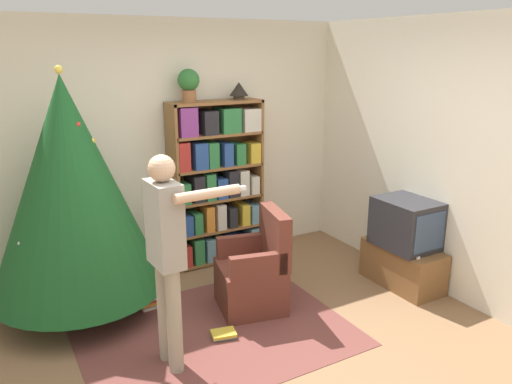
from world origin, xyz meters
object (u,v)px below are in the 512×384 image
(bookshelf, at_px, (217,183))
(potted_plant, at_px, (189,83))
(television, at_px, (406,223))
(table_lamp, at_px, (239,90))
(christmas_tree, at_px, (71,187))
(standing_person, at_px, (167,246))
(armchair, at_px, (255,275))

(bookshelf, relative_size, potted_plant, 5.40)
(bookshelf, relative_size, television, 3.03)
(television, height_order, table_lamp, table_lamp)
(television, height_order, potted_plant, potted_plant)
(bookshelf, bearing_deg, christmas_tree, -165.48)
(potted_plant, bearing_deg, standing_person, -118.21)
(television, bearing_deg, bookshelf, 132.06)
(bookshelf, distance_m, christmas_tree, 1.63)
(bookshelf, relative_size, armchair, 1.93)
(television, xyz_separation_m, armchair, (-1.51, 0.34, -0.33))
(standing_person, xyz_separation_m, table_lamp, (1.42, 1.60, 0.92))
(bookshelf, height_order, christmas_tree, christmas_tree)
(standing_person, bearing_deg, potted_plant, 149.20)
(bookshelf, height_order, standing_person, bookshelf)
(christmas_tree, distance_m, standing_person, 1.28)
(standing_person, bearing_deg, bookshelf, 141.82)
(standing_person, height_order, potted_plant, potted_plant)
(bookshelf, xyz_separation_m, table_lamp, (0.28, 0.01, 0.98))
(christmas_tree, distance_m, potted_plant, 1.56)
(standing_person, bearing_deg, armchair, 112.36)
(christmas_tree, relative_size, armchair, 2.36)
(bookshelf, xyz_separation_m, christmas_tree, (-1.56, -0.40, 0.26))
(potted_plant, distance_m, table_lamp, 0.57)
(armchair, bearing_deg, table_lamp, 170.98)
(potted_plant, xyz_separation_m, table_lamp, (0.57, -0.00, -0.09))
(armchair, height_order, potted_plant, potted_plant)
(bookshelf, bearing_deg, television, -47.94)
(standing_person, relative_size, table_lamp, 8.06)
(bookshelf, distance_m, television, 2.01)
(bookshelf, bearing_deg, table_lamp, 1.72)
(christmas_tree, distance_m, table_lamp, 2.02)
(table_lamp, bearing_deg, potted_plant, 180.00)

